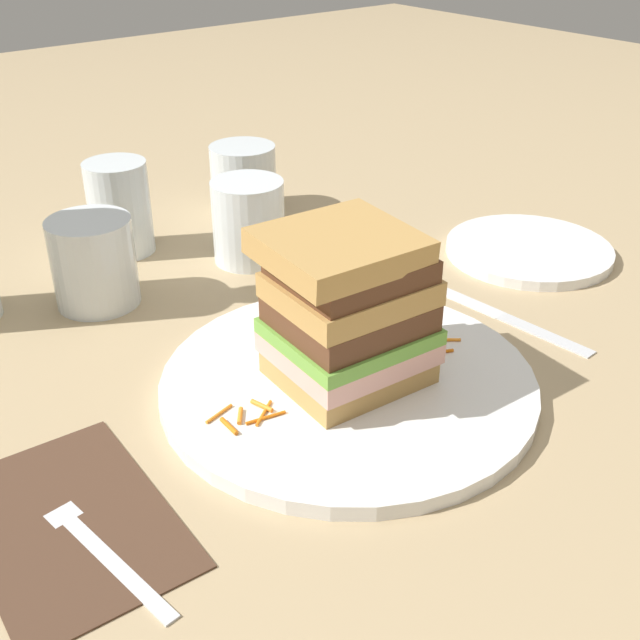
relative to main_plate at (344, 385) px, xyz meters
name	(u,v)px	position (x,y,z in m)	size (l,w,h in m)	color
ground_plane	(331,378)	(0.00, 0.02, -0.01)	(3.00, 3.00, 0.00)	tan
main_plate	(344,385)	(0.00, 0.00, 0.00)	(0.30, 0.30, 0.01)	white
sandwich	(344,311)	(0.00, 0.00, 0.07)	(0.12, 0.11, 0.13)	tan
carrot_shred_0	(229,426)	(-0.11, 0.00, 0.01)	(0.00, 0.00, 0.02)	orange
carrot_shred_1	(240,416)	(-0.09, 0.01, 0.01)	(0.00, 0.00, 0.02)	orange
carrot_shred_2	(219,414)	(-0.10, 0.02, 0.01)	(0.00, 0.00, 0.03)	orange
carrot_shred_3	(262,406)	(-0.07, 0.01, 0.01)	(0.00, 0.00, 0.02)	orange
carrot_shred_4	(266,418)	(-0.08, 0.00, 0.01)	(0.00, 0.00, 0.03)	orange
carrot_shred_5	(264,413)	(-0.08, 0.00, 0.01)	(0.00, 0.00, 0.03)	orange
carrot_shred_6	(425,338)	(0.09, 0.00, 0.01)	(0.00, 0.00, 0.03)	orange
carrot_shred_7	(441,352)	(0.09, -0.02, 0.01)	(0.00, 0.00, 0.02)	orange
carrot_shred_8	(447,340)	(0.11, -0.01, 0.01)	(0.00, 0.00, 0.02)	orange
carrot_shred_9	(422,330)	(0.10, 0.01, 0.01)	(0.00, 0.00, 0.03)	orange
carrot_shred_10	(401,340)	(0.07, 0.01, 0.01)	(0.00, 0.00, 0.03)	orange
carrot_shred_11	(409,333)	(0.09, 0.02, 0.01)	(0.00, 0.00, 0.02)	orange
carrot_shred_12	(418,347)	(0.08, 0.00, 0.01)	(0.00, 0.00, 0.03)	orange
carrot_shred_13	(416,343)	(0.08, 0.00, 0.01)	(0.00, 0.00, 0.03)	orange
napkin_dark	(70,521)	(-0.23, 0.00, 0.00)	(0.12, 0.18, 0.00)	#4C3323
fork	(88,535)	(-0.23, -0.02, 0.00)	(0.03, 0.17, 0.00)	silver
knife	(502,315)	(0.19, 0.00, 0.00)	(0.03, 0.20, 0.00)	silver
juice_glass	(249,225)	(0.08, 0.25, 0.03)	(0.08, 0.08, 0.09)	white
empty_tumbler_0	(244,179)	(0.16, 0.37, 0.03)	(0.08, 0.08, 0.08)	silver
empty_tumbler_1	(120,208)	(-0.01, 0.36, 0.04)	(0.07, 0.07, 0.10)	silver
empty_tumbler_2	(94,262)	(-0.09, 0.26, 0.04)	(0.08, 0.08, 0.09)	silver
side_plate	(529,250)	(0.32, 0.07, 0.00)	(0.18, 0.18, 0.01)	white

